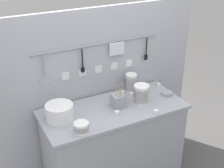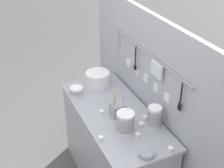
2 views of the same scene
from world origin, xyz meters
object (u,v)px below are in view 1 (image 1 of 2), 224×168
(cup_mid_row, at_px, (132,94))
(cup_front_left, at_px, (117,113))
(cup_back_left, at_px, (123,93))
(cup_edge_near, at_px, (156,112))
(cup_edge_far, at_px, (159,85))
(steel_mixing_bowl, at_px, (167,93))
(cup_beside_plates, at_px, (124,98))
(bowl_stack_back_corner, at_px, (81,128))
(cutlery_caddy, at_px, (118,100))
(bowl_stack_nested_right, at_px, (141,94))
(plate_stack, at_px, (60,112))
(cup_centre, at_px, (147,96))
(bowl_stack_short_front, at_px, (131,83))

(cup_mid_row, xyz_separation_m, cup_front_left, (-0.30, -0.24, 0.00))
(cup_back_left, distance_m, cup_edge_near, 0.46)
(cup_back_left, bearing_deg, cup_edge_far, -2.94)
(steel_mixing_bowl, height_order, cup_beside_plates, cup_beside_plates)
(bowl_stack_back_corner, bearing_deg, cutlery_caddy, 25.70)
(cup_edge_near, bearing_deg, cup_edge_far, 52.30)
(bowl_stack_nested_right, distance_m, cup_back_left, 0.25)
(cutlery_caddy, bearing_deg, cup_mid_row, 27.12)
(plate_stack, relative_size, cup_edge_near, 5.99)
(cup_beside_plates, height_order, cup_edge_near, same)
(cup_centre, bearing_deg, cup_beside_plates, 164.75)
(cup_front_left, bearing_deg, plate_stack, 161.43)
(bowl_stack_back_corner, xyz_separation_m, cup_beside_plates, (0.57, 0.31, -0.03))
(cup_beside_plates, height_order, cup_back_left, same)
(bowl_stack_back_corner, distance_m, cup_edge_far, 1.11)
(cup_beside_plates, bearing_deg, plate_stack, -176.31)
(cup_centre, bearing_deg, cup_front_left, -160.78)
(bowl_stack_short_front, distance_m, cup_edge_near, 0.49)
(steel_mixing_bowl, bearing_deg, bowl_stack_back_corner, -168.68)
(cup_front_left, bearing_deg, bowl_stack_nested_right, 15.18)
(plate_stack, distance_m, cup_beside_plates, 0.67)
(bowl_stack_back_corner, height_order, cup_mid_row, bowl_stack_back_corner)
(bowl_stack_back_corner, xyz_separation_m, bowl_stack_short_front, (0.73, 0.44, 0.05))
(bowl_stack_short_front, distance_m, cup_edge_far, 0.33)
(bowl_stack_back_corner, xyz_separation_m, cup_edge_far, (1.04, 0.39, -0.03))
(steel_mixing_bowl, xyz_separation_m, cup_edge_far, (0.04, 0.19, 0.00))
(plate_stack, height_order, steel_mixing_bowl, plate_stack)
(bowl_stack_nested_right, bearing_deg, plate_stack, 174.25)
(cup_mid_row, bearing_deg, steel_mixing_bowl, -23.01)
(plate_stack, xyz_separation_m, cup_edge_near, (0.80, -0.31, -0.05))
(bowl_stack_back_corner, bearing_deg, cup_edge_far, 20.55)
(bowl_stack_nested_right, height_order, cup_edge_near, bowl_stack_nested_right)
(cutlery_caddy, distance_m, cup_front_left, 0.15)
(bowl_stack_back_corner, relative_size, cup_back_left, 3.10)
(cup_front_left, height_order, cup_edge_far, same)
(cup_centre, relative_size, cup_front_left, 1.00)
(plate_stack, bearing_deg, bowl_stack_short_front, 11.92)
(bowl_stack_short_front, height_order, cup_beside_plates, bowl_stack_short_front)
(bowl_stack_back_corner, distance_m, plate_stack, 0.28)
(bowl_stack_short_front, bearing_deg, cutlery_caddy, -140.99)
(cup_mid_row, bearing_deg, bowl_stack_nested_right, -88.69)
(cup_beside_plates, xyz_separation_m, cup_front_left, (-0.18, -0.20, 0.00))
(bowl_stack_short_front, distance_m, cup_back_left, 0.13)
(cutlery_caddy, bearing_deg, bowl_stack_short_front, 39.01)
(cup_back_left, relative_size, cup_centre, 1.00)
(plate_stack, bearing_deg, cup_centre, -1.21)
(cup_mid_row, bearing_deg, cup_centre, -40.60)
(bowl_stack_back_corner, relative_size, bowl_stack_short_front, 0.66)
(cutlery_caddy, bearing_deg, cup_edge_near, -47.47)
(bowl_stack_back_corner, height_order, cup_back_left, bowl_stack_back_corner)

